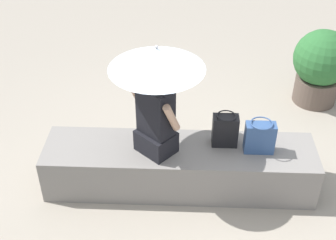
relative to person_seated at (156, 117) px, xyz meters
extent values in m
plane|color=#9E9384|center=(-0.23, -0.03, -0.86)|extent=(14.00, 14.00, 0.00)
cube|color=gray|center=(-0.23, -0.03, -0.63)|extent=(2.66, 0.61, 0.48)
cube|color=black|center=(0.00, 0.00, -0.28)|extent=(0.44, 0.43, 0.22)
cube|color=black|center=(0.00, 0.00, 0.07)|extent=(0.37, 0.36, 0.48)
sphere|color=tan|center=(0.00, 0.00, 0.41)|extent=(0.20, 0.20, 0.20)
cylinder|color=tan|center=(0.15, -0.13, 0.10)|extent=(0.18, 0.20, 0.32)
cylinder|color=tan|center=(-0.15, 0.13, 0.10)|extent=(0.18, 0.20, 0.32)
cylinder|color=#B7B7BC|center=(-0.01, -0.08, 0.14)|extent=(0.02, 0.02, 1.05)
cone|color=silver|center=(-0.01, -0.08, 0.57)|extent=(0.86, 0.86, 0.19)
sphere|color=#B7B7BC|center=(-0.01, -0.08, 0.68)|extent=(0.03, 0.03, 0.03)
cube|color=black|center=(-0.66, -0.13, -0.23)|extent=(0.25, 0.14, 0.32)
torus|color=black|center=(-0.66, -0.13, -0.05)|extent=(0.18, 0.18, 0.01)
cube|color=#335184|center=(-0.98, -0.04, -0.23)|extent=(0.28, 0.13, 0.31)
torus|color=#335184|center=(-0.98, -0.04, -0.06)|extent=(0.21, 0.21, 0.01)
cylinder|color=brown|center=(-1.95, -1.69, -0.69)|extent=(0.54, 0.54, 0.34)
sphere|color=#2D6B33|center=(-1.95, -1.69, -0.24)|extent=(0.70, 0.70, 0.70)
camera|label=1|loc=(-0.26, 3.39, 2.42)|focal=48.71mm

